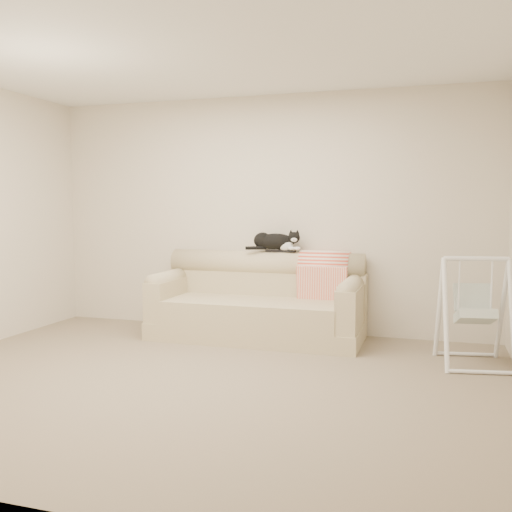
{
  "coord_description": "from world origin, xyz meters",
  "views": [
    {
      "loc": [
        1.8,
        -4.09,
        1.39
      ],
      "look_at": [
        0.12,
        1.27,
        0.9
      ],
      "focal_mm": 40.0,
      "sensor_mm": 36.0,
      "label": 1
    }
  ],
  "objects_px": {
    "remote_b": "(288,251)",
    "tuxedo_cat": "(275,241)",
    "sofa": "(259,304)",
    "remote_a": "(274,251)",
    "baby_swing": "(474,311)"
  },
  "relations": [
    {
      "from": "sofa",
      "to": "tuxedo_cat",
      "type": "relative_size",
      "value": 3.69
    },
    {
      "from": "remote_b",
      "to": "tuxedo_cat",
      "type": "bearing_deg",
      "value": 173.78
    },
    {
      "from": "remote_b",
      "to": "sofa",
      "type": "bearing_deg",
      "value": -139.13
    },
    {
      "from": "remote_a",
      "to": "tuxedo_cat",
      "type": "distance_m",
      "value": 0.1
    },
    {
      "from": "remote_b",
      "to": "tuxedo_cat",
      "type": "xyz_separation_m",
      "value": [
        -0.15,
        0.02,
        0.1
      ]
    },
    {
      "from": "tuxedo_cat",
      "to": "sofa",
      "type": "bearing_deg",
      "value": -115.49
    },
    {
      "from": "baby_swing",
      "to": "remote_a",
      "type": "bearing_deg",
      "value": 161.15
    },
    {
      "from": "sofa",
      "to": "baby_swing",
      "type": "distance_m",
      "value": 2.16
    },
    {
      "from": "remote_b",
      "to": "tuxedo_cat",
      "type": "distance_m",
      "value": 0.18
    },
    {
      "from": "remote_b",
      "to": "tuxedo_cat",
      "type": "relative_size",
      "value": 0.29
    },
    {
      "from": "remote_a",
      "to": "remote_b",
      "type": "relative_size",
      "value": 1.03
    },
    {
      "from": "baby_swing",
      "to": "remote_b",
      "type": "bearing_deg",
      "value": 159.79
    },
    {
      "from": "tuxedo_cat",
      "to": "remote_a",
      "type": "bearing_deg",
      "value": -142.74
    },
    {
      "from": "sofa",
      "to": "remote_a",
      "type": "height_order",
      "value": "remote_a"
    },
    {
      "from": "tuxedo_cat",
      "to": "baby_swing",
      "type": "xyz_separation_m",
      "value": [
        2.0,
        -0.7,
        -0.53
      ]
    }
  ]
}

